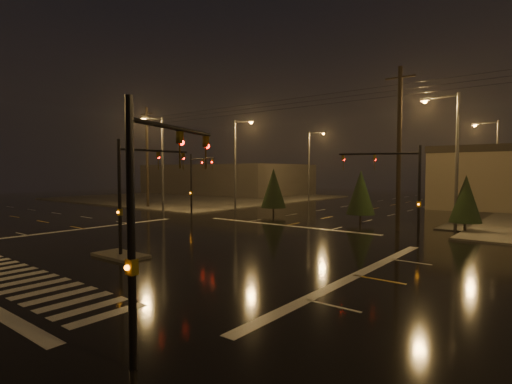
# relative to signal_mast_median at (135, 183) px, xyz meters

# --- Properties ---
(ground) EXTENTS (140.00, 140.00, 0.00)m
(ground) POSITION_rel_signal_mast_median_xyz_m (-0.00, 3.07, -3.75)
(ground) COLOR black
(ground) RESTS_ON ground
(sidewalk_nw) EXTENTS (36.00, 36.00, 0.12)m
(sidewalk_nw) POSITION_rel_signal_mast_median_xyz_m (-30.00, 33.07, -3.69)
(sidewalk_nw) COLOR #44423D
(sidewalk_nw) RESTS_ON ground
(median_island) EXTENTS (3.00, 1.60, 0.15)m
(median_island) POSITION_rel_signal_mast_median_xyz_m (-0.00, -0.93, -3.68)
(median_island) COLOR #44423D
(median_island) RESTS_ON ground
(crosswalk) EXTENTS (15.00, 2.60, 0.01)m
(crosswalk) POSITION_rel_signal_mast_median_xyz_m (-0.00, -5.93, -3.75)
(crosswalk) COLOR beige
(crosswalk) RESTS_ON ground
(stop_bar_far) EXTENTS (16.00, 0.50, 0.01)m
(stop_bar_far) POSITION_rel_signal_mast_median_xyz_m (-0.00, 14.07, -3.75)
(stop_bar_far) COLOR beige
(stop_bar_far) RESTS_ON ground
(commercial_block) EXTENTS (30.00, 18.00, 5.60)m
(commercial_block) POSITION_rel_signal_mast_median_xyz_m (-35.00, 45.07, -0.95)
(commercial_block) COLOR #3D3735
(commercial_block) RESTS_ON ground
(signal_mast_median) EXTENTS (0.25, 4.59, 6.00)m
(signal_mast_median) POSITION_rel_signal_mast_median_xyz_m (0.00, 0.00, 0.00)
(signal_mast_median) COLOR black
(signal_mast_median) RESTS_ON ground
(signal_mast_ne) EXTENTS (4.84, 1.86, 6.00)m
(signal_mast_ne) POSITION_rel_signal_mast_median_xyz_m (9.50, 13.21, 0.04)
(signal_mast_ne) COLOR black
(signal_mast_ne) RESTS_ON ground
(signal_mast_nw) EXTENTS (4.84, 1.86, 6.00)m
(signal_mast_nw) POSITION_rel_signal_mast_median_xyz_m (-9.50, 13.21, 0.04)
(signal_mast_nw) COLOR black
(signal_mast_nw) RESTS_ON ground
(signal_mast_se) EXTENTS (1.55, 3.87, 6.00)m
(signal_mast_se) POSITION_rel_signal_mast_median_xyz_m (10.23, -6.68, -0.04)
(signal_mast_se) COLOR black
(signal_mast_se) RESTS_ON ground
(streetlight_1) EXTENTS (2.77, 0.32, 10.00)m
(streetlight_1) POSITION_rel_signal_mast_median_xyz_m (-11.18, 21.07, 2.05)
(streetlight_1) COLOR #38383A
(streetlight_1) RESTS_ON ground
(streetlight_2) EXTENTS (2.77, 0.32, 10.00)m
(streetlight_2) POSITION_rel_signal_mast_median_xyz_m (-11.18, 37.07, 2.05)
(streetlight_2) COLOR #38383A
(streetlight_2) RESTS_ON ground
(streetlight_3) EXTENTS (2.77, 0.32, 10.00)m
(streetlight_3) POSITION_rel_signal_mast_median_xyz_m (11.18, 19.07, 2.05)
(streetlight_3) COLOR #38383A
(streetlight_3) RESTS_ON ground
(streetlight_4) EXTENTS (2.77, 0.32, 10.00)m
(streetlight_4) POSITION_rel_signal_mast_median_xyz_m (11.18, 39.07, 2.05)
(streetlight_4) COLOR #38383A
(streetlight_4) RESTS_ON ground
(streetlight_5) EXTENTS (0.32, 2.77, 10.00)m
(streetlight_5) POSITION_rel_signal_mast_median_xyz_m (-16.00, 14.26, 2.05)
(streetlight_5) COLOR #38383A
(streetlight_5) RESTS_ON ground
(utility_pole_0) EXTENTS (2.20, 0.32, 12.00)m
(utility_pole_0) POSITION_rel_signal_mast_median_xyz_m (-22.00, 17.07, 2.38)
(utility_pole_0) COLOR black
(utility_pole_0) RESTS_ON ground
(utility_pole_1) EXTENTS (2.20, 0.32, 12.00)m
(utility_pole_1) POSITION_rel_signal_mast_median_xyz_m (8.00, 17.07, 2.38)
(utility_pole_1) COLOR black
(utility_pole_1) RESTS_ON ground
(conifer_0) EXTENTS (2.19, 2.19, 4.12)m
(conifer_0) POSITION_rel_signal_mast_median_xyz_m (12.10, 19.23, -1.34)
(conifer_0) COLOR black
(conifer_0) RESTS_ON ground
(conifer_3) EXTENTS (2.54, 2.54, 4.66)m
(conifer_3) POSITION_rel_signal_mast_median_xyz_m (-5.49, 20.07, -1.07)
(conifer_3) COLOR black
(conifer_3) RESTS_ON ground
(conifer_4) EXTENTS (2.41, 2.41, 4.47)m
(conifer_4) POSITION_rel_signal_mast_median_xyz_m (3.99, 19.58, -1.17)
(conifer_4) COLOR black
(conifer_4) RESTS_ON ground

